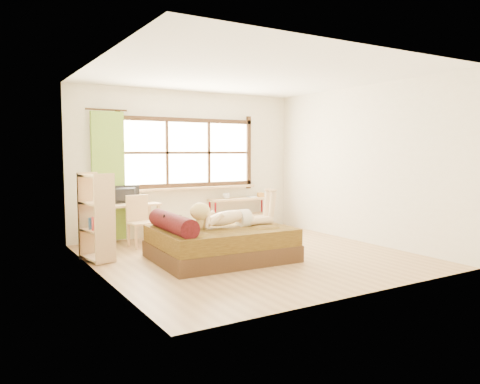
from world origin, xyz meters
TOP-DOWN VIEW (x-y plane):
  - floor at (0.00, 0.00)m, footprint 4.50×4.50m
  - ceiling at (0.00, 0.00)m, footprint 4.50×4.50m
  - wall_back at (0.00, 2.25)m, footprint 4.50×0.00m
  - wall_front at (0.00, -2.25)m, footprint 4.50×0.00m
  - wall_left at (-2.25, 0.00)m, footprint 0.00×4.50m
  - wall_right at (2.25, 0.00)m, footprint 0.00×4.50m
  - window at (0.00, 2.22)m, footprint 2.80×0.16m
  - curtain at (-1.55, 2.13)m, footprint 0.55×0.10m
  - bed at (-0.55, 0.06)m, footprint 1.96×1.60m
  - woman at (-0.35, 0.01)m, footprint 1.34×0.44m
  - kitten at (-1.22, 0.16)m, footprint 0.29×0.13m
  - desk at (-1.30, 1.95)m, footprint 1.11×0.56m
  - monitor at (-1.30, 2.00)m, footprint 0.54×0.10m
  - chair at (-1.20, 1.58)m, footprint 0.40×0.40m
  - pipe_shelf at (1.05, 2.07)m, footprint 1.31×0.39m
  - cup at (0.74, 2.07)m, footprint 0.14×0.14m
  - book at (1.24, 2.07)m, footprint 0.18×0.24m
  - bookshelf at (-2.08, 0.87)m, footprint 0.42×0.60m

SIDE VIEW (x-z plane):
  - floor at x=0.00m, z-range 0.00..0.00m
  - bed at x=-0.55m, z-range -0.10..0.62m
  - chair at x=-1.20m, z-range 0.05..0.90m
  - pipe_shelf at x=1.05m, z-range 0.11..0.84m
  - kitten at x=-1.22m, z-range 0.47..0.70m
  - desk at x=-1.30m, z-range 0.25..0.93m
  - bookshelf at x=-2.08m, z-range 0.01..1.27m
  - book at x=1.24m, z-range 0.65..0.67m
  - cup at x=0.74m, z-range 0.65..0.75m
  - woman at x=-0.35m, z-range 0.47..1.04m
  - monitor at x=-1.30m, z-range 0.68..0.99m
  - curtain at x=-1.55m, z-range 0.05..2.25m
  - wall_back at x=0.00m, z-range -0.90..3.60m
  - wall_front at x=0.00m, z-range -0.90..3.60m
  - wall_left at x=-2.25m, z-range -0.90..3.60m
  - wall_right at x=2.25m, z-range -0.90..3.60m
  - window at x=0.00m, z-range 0.78..2.24m
  - ceiling at x=0.00m, z-range 2.70..2.70m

